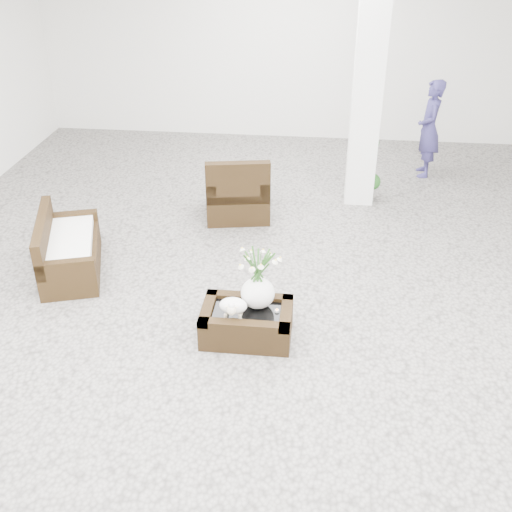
# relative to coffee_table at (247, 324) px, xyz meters

# --- Properties ---
(ground) EXTENTS (11.00, 11.00, 0.00)m
(ground) POSITION_rel_coffee_table_xyz_m (0.03, 0.67, -0.16)
(ground) COLOR gray
(ground) RESTS_ON ground
(column) EXTENTS (0.40, 0.40, 3.50)m
(column) POSITION_rel_coffee_table_xyz_m (1.23, 3.47, 1.59)
(column) COLOR white
(column) RESTS_ON ground
(coffee_table) EXTENTS (0.90, 0.60, 0.31)m
(coffee_table) POSITION_rel_coffee_table_xyz_m (0.00, 0.00, 0.00)
(coffee_table) COLOR #30200E
(coffee_table) RESTS_ON ground
(sheep_figurine) EXTENTS (0.28, 0.23, 0.21)m
(sheep_figurine) POSITION_rel_coffee_table_xyz_m (-0.12, -0.10, 0.26)
(sheep_figurine) COLOR white
(sheep_figurine) RESTS_ON coffee_table
(planter_narcissus) EXTENTS (0.44, 0.44, 0.80)m
(planter_narcissus) POSITION_rel_coffee_table_xyz_m (0.10, 0.10, 0.56)
(planter_narcissus) COLOR white
(planter_narcissus) RESTS_ON coffee_table
(tealight) EXTENTS (0.04, 0.04, 0.03)m
(tealight) POSITION_rel_coffee_table_xyz_m (0.30, 0.02, 0.17)
(tealight) COLOR white
(tealight) RESTS_ON coffee_table
(armchair) EXTENTS (0.99, 0.96, 0.91)m
(armchair) POSITION_rel_coffee_table_xyz_m (-0.48, 2.78, 0.30)
(armchair) COLOR #30200E
(armchair) RESTS_ON ground
(loveseat) EXTENTS (1.01, 1.46, 0.71)m
(loveseat) POSITION_rel_coffee_table_xyz_m (-2.24, 1.06, 0.20)
(loveseat) COLOR #30200E
(loveseat) RESTS_ON ground
(topiary) EXTENTS (0.35, 0.35, 1.31)m
(topiary) POSITION_rel_coffee_table_xyz_m (1.28, 3.55, 0.50)
(topiary) COLOR #1A4917
(topiary) RESTS_ON ground
(shopper) EXTENTS (0.37, 0.56, 1.52)m
(shopper) POSITION_rel_coffee_table_xyz_m (2.31, 4.56, 0.61)
(shopper) COLOR navy
(shopper) RESTS_ON ground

